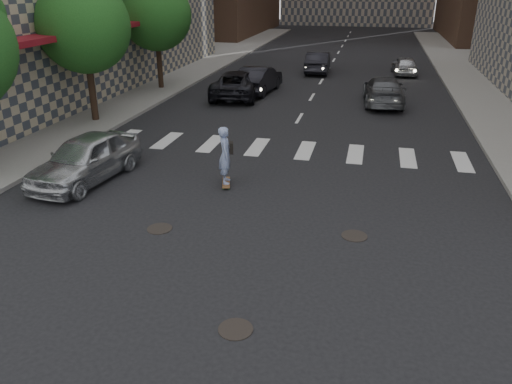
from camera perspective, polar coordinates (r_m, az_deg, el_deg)
ground at (r=12.52m, az=-4.65°, el=-7.65°), size 160.00×160.00×0.00m
sidewalk_left at (r=35.69m, az=-17.66°, el=11.89°), size 13.00×80.00×0.15m
tree_b at (r=24.99m, az=-18.88°, el=17.98°), size 4.20×4.20×6.60m
tree_c at (r=32.09m, az=-11.21°, el=19.62°), size 4.20×4.20×6.60m
manhole_a at (r=10.25m, az=-2.35°, el=-15.39°), size 0.70×0.70×0.02m
manhole_b at (r=14.15m, az=-10.96°, el=-4.13°), size 0.70×0.70×0.02m
manhole_c at (r=13.78m, az=11.18°, el=-4.93°), size 0.70×0.70×0.02m
skateboarder at (r=16.48m, az=-3.50°, el=4.22°), size 0.63×1.05×2.02m
silver_sedan at (r=17.92m, az=-18.88°, el=3.65°), size 2.45×4.86×1.59m
traffic_car_a at (r=31.02m, az=0.29°, el=12.75°), size 2.14×4.97×1.59m
traffic_car_b at (r=28.85m, az=14.37°, el=11.15°), size 2.41×5.28×1.50m
traffic_car_c at (r=29.78m, az=-2.16°, el=12.23°), size 3.08×5.73×1.53m
traffic_car_d at (r=38.70m, az=16.60°, el=13.70°), size 1.92×4.00×1.32m
traffic_car_e at (r=38.24m, az=7.10°, el=14.50°), size 1.79×4.68×1.52m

